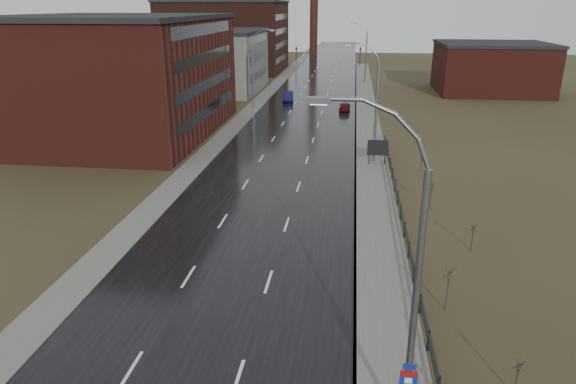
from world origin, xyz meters
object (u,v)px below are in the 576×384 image
(streetlight_main, at_px, (406,287))
(car_near, at_px, (288,97))
(car_far, at_px, (345,107))
(billboard, at_px, (378,149))

(streetlight_main, height_order, car_near, streetlight_main)
(car_near, distance_m, car_far, 11.45)
(streetlight_main, distance_m, car_far, 59.99)
(streetlight_main, bearing_deg, car_near, 100.33)
(streetlight_main, height_order, billboard, streetlight_main)
(streetlight_main, xyz_separation_m, car_near, (-12.13, 66.55, -5.29))
(car_near, relative_size, car_far, 1.23)
(billboard, xyz_separation_m, car_far, (-3.61, 26.60, -1.06))
(billboard, bearing_deg, streetlight_main, -91.09)
(car_far, bearing_deg, car_near, -35.62)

